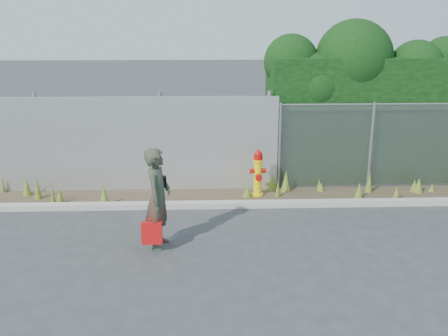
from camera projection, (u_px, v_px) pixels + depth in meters
ground at (243, 243)px, 8.98m from camera, size 80.00×80.00×0.00m
curb at (237, 204)px, 10.68m from camera, size 16.00×0.22×0.12m
weed_strip at (223, 191)px, 11.29m from camera, size 16.00×1.34×0.55m
corrugated_fence at (93, 145)px, 11.42m from camera, size 8.50×0.21×2.30m
chainlink_fence at (415, 145)px, 11.69m from camera, size 6.50×0.07×2.05m
hedge at (408, 96)px, 12.35m from camera, size 7.43×1.87×3.88m
fire_hydrant at (258, 174)px, 11.20m from camera, size 0.37×0.33×1.10m
woman at (158, 198)px, 8.65m from camera, size 0.53×0.72×1.79m
red_tote_bag at (152, 233)px, 8.53m from camera, size 0.35×0.13×0.46m
black_shoulder_bag at (159, 182)px, 8.69m from camera, size 0.26×0.11×0.20m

